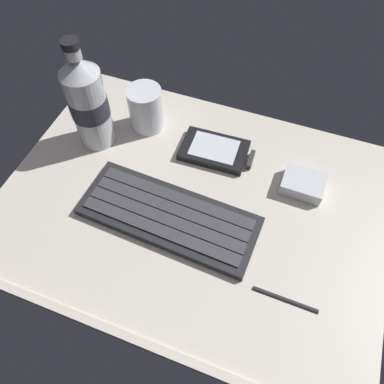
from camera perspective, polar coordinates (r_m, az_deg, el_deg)
ground_plane at (r=62.92cm, az=-0.07°, el=-2.18°), size 64.00×48.00×2.80cm
keyboard at (r=60.00cm, az=-3.61°, el=-3.66°), size 29.52×12.45×1.70cm
handheld_device at (r=68.01cm, az=3.96°, el=6.33°), size 13.01×8.05×1.50cm
juice_cup at (r=71.07cm, az=-7.12°, el=12.46°), size 6.40×6.40×8.50cm
water_bottle at (r=66.87cm, az=-15.76°, el=13.18°), size 6.73×6.73×20.80cm
charger_block at (r=65.58cm, az=16.75°, el=1.21°), size 7.11×5.74×2.40cm
stylus_pen at (r=56.41cm, az=14.25°, el=-15.74°), size 9.51×0.83×0.70cm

